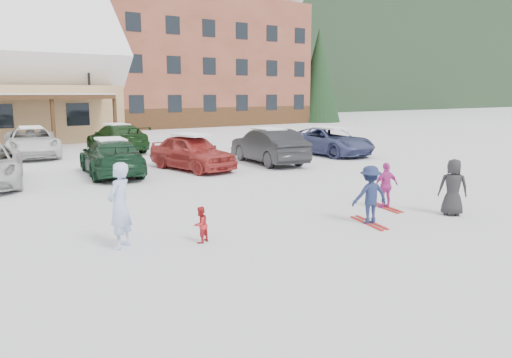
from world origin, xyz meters
TOP-DOWN VIEW (x-y plane):
  - ground at (0.00, 0.00)m, footprint 160.00×160.00m
  - alpine_hotel at (14.27, 38.00)m, footprint 31.48×14.01m
  - lamp_post at (3.21, 24.33)m, footprint 0.50×0.25m
  - conifer_1 at (30.00, 32.00)m, footprint 4.84×4.84m
  - conifer_3 at (6.00, 44.00)m, footprint 3.96×3.96m
  - conifer_4 at (34.00, 46.00)m, footprint 5.06×5.06m
  - adult_skier at (-3.39, 0.53)m, footprint 0.77×0.74m
  - toddler_red at (-1.88, -0.09)m, footprint 0.47×0.43m
  - child_navy at (2.24, -1.03)m, footprint 1.03×0.75m
  - skis_child_navy at (2.24, -1.03)m, footprint 0.56×1.40m
  - child_magenta at (3.87, -0.13)m, footprint 0.79×0.48m
  - skis_child_magenta at (3.87, -0.13)m, footprint 0.53×1.41m
  - bystander_dark at (4.64, -1.67)m, footprint 0.82×0.85m
  - parked_car_3 at (-0.48, 9.63)m, footprint 2.68×5.05m
  - parked_car_4 at (2.70, 9.08)m, footprint 2.40×4.49m
  - parked_car_5 at (6.40, 8.82)m, footprint 2.29×4.90m
  - parked_car_6 at (10.83, 9.58)m, footprint 2.33×5.00m
  - parked_car_10 at (-1.85, 17.35)m, footprint 3.13×5.58m
  - parked_car_11 at (2.41, 17.20)m, footprint 2.19×5.12m

SIDE VIEW (x-z plane):
  - ground at x=0.00m, z-range 0.00..0.00m
  - skis_child_navy at x=2.24m, z-range 0.00..0.03m
  - skis_child_magenta at x=3.87m, z-range 0.00..0.03m
  - toddler_red at x=-1.88m, z-range 0.00..0.78m
  - child_magenta at x=3.87m, z-range 0.00..1.26m
  - parked_car_6 at x=10.83m, z-range 0.00..1.39m
  - parked_car_3 at x=-0.48m, z-range 0.00..1.39m
  - child_navy at x=2.24m, z-range 0.00..1.42m
  - parked_car_4 at x=2.70m, z-range 0.00..1.45m
  - parked_car_10 at x=-1.85m, z-range 0.00..1.47m
  - parked_car_11 at x=2.41m, z-range 0.00..1.47m
  - bystander_dark at x=4.64m, z-range 0.00..1.47m
  - parked_car_5 at x=6.40m, z-range 0.00..1.55m
  - adult_skier at x=-3.39m, z-range 0.00..1.77m
  - lamp_post at x=3.21m, z-range 0.40..6.40m
  - conifer_3 at x=6.00m, z-range 0.53..9.71m
  - conifer_1 at x=30.00m, z-range 0.65..11.87m
  - conifer_4 at x=34.00m, z-range 0.68..12.41m
  - alpine_hotel at x=14.27m, z-range -2.11..19.37m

